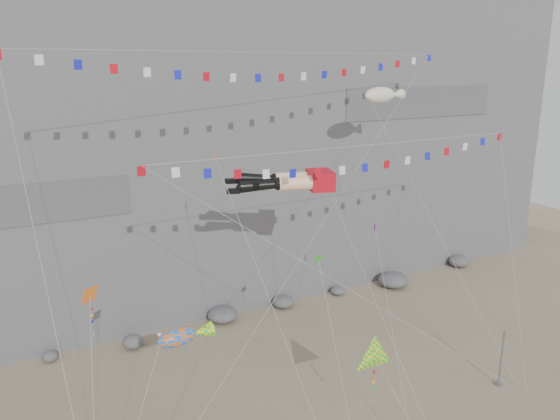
% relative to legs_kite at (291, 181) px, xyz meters
% --- Properties ---
extents(cliff, '(80.00, 28.00, 50.00)m').
position_rel_legs_kite_xyz_m(cliff, '(-1.09, 25.16, 10.72)').
color(cliff, slate).
rests_on(cliff, ground).
extents(talus_boulders, '(60.00, 3.00, 1.20)m').
position_rel_legs_kite_xyz_m(talus_boulders, '(-1.09, 10.16, -13.68)').
color(talus_boulders, slate).
rests_on(talus_boulders, ground).
extents(anchor_pole_right, '(0.12, 0.12, 4.19)m').
position_rel_legs_kite_xyz_m(anchor_pole_right, '(12.24, -7.94, -12.18)').
color(anchor_pole_right, slate).
rests_on(anchor_pole_right, ground).
extents(legs_kite, '(7.26, 16.69, 19.96)m').
position_rel_legs_kite_xyz_m(legs_kite, '(0.00, 0.00, 0.00)').
color(legs_kite, red).
rests_on(legs_kite, ground).
extents(flag_banner_upper, '(33.22, 16.18, 30.26)m').
position_rel_legs_kite_xyz_m(flag_banner_upper, '(0.33, 3.69, 8.14)').
color(flag_banner_upper, red).
rests_on(flag_banner_upper, ground).
extents(flag_banner_lower, '(27.59, 8.22, 20.53)m').
position_rel_legs_kite_xyz_m(flag_banner_lower, '(3.51, -2.01, 2.29)').
color(flag_banner_lower, red).
rests_on(flag_banner_lower, ground).
extents(harlequin_kite, '(2.36, 5.93, 12.42)m').
position_rel_legs_kite_xyz_m(harlequin_kite, '(-13.85, -5.46, -3.04)').
color(harlequin_kite, red).
rests_on(harlequin_kite, ground).
extents(fish_windsock, '(7.49, 4.95, 11.25)m').
position_rel_legs_kite_xyz_m(fish_windsock, '(-10.17, -6.79, -5.50)').
color(fish_windsock, orange).
rests_on(fish_windsock, ground).
extents(delta_kite, '(2.64, 7.43, 9.09)m').
position_rel_legs_kite_xyz_m(delta_kite, '(0.61, -8.69, -8.55)').
color(delta_kite, yellow).
rests_on(delta_kite, ground).
extents(blimp_windsock, '(5.10, 14.08, 23.42)m').
position_rel_legs_kite_xyz_m(blimp_windsock, '(10.44, 4.45, 4.99)').
color(blimp_windsock, beige).
rests_on(blimp_windsock, ground).
extents(small_kite_a, '(2.08, 14.08, 21.27)m').
position_rel_legs_kite_xyz_m(small_kite_a, '(-5.23, -0.21, 1.71)').
color(small_kite_a, '#E24E13').
rests_on(small_kite_a, ground).
extents(small_kite_b, '(5.30, 11.22, 15.74)m').
position_rel_legs_kite_xyz_m(small_kite_b, '(5.80, -1.63, -3.83)').
color(small_kite_b, purple).
rests_on(small_kite_b, ground).
extents(small_kite_c, '(2.27, 8.23, 13.23)m').
position_rel_legs_kite_xyz_m(small_kite_c, '(-1.06, -5.21, -3.72)').
color(small_kite_c, green).
rests_on(small_kite_c, ground).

